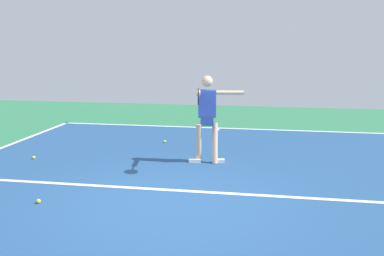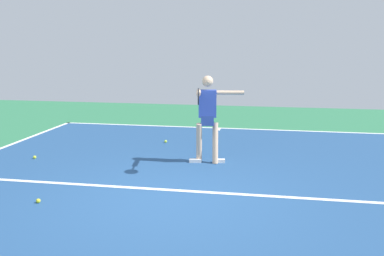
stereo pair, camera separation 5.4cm
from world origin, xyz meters
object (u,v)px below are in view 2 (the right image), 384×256
tennis_player (208,114)px  tennis_ball_near_player (35,157)px  tennis_ball_centre_court (166,141)px  tennis_ball_by_sideline (38,201)px

tennis_player → tennis_ball_near_player: size_ratio=26.11×
tennis_ball_centre_court → tennis_ball_near_player: (2.28, 1.92, 0.00)m
tennis_ball_by_sideline → tennis_ball_near_player: same height
tennis_ball_near_player → tennis_player: bearing=-174.6°
tennis_player → tennis_ball_near_player: bearing=-4.0°
tennis_ball_by_sideline → tennis_ball_near_player: size_ratio=1.00×
tennis_ball_centre_court → tennis_ball_by_sideline: (0.88, 4.23, 0.00)m
tennis_player → tennis_ball_near_player: tennis_player is taller
tennis_ball_centre_court → tennis_ball_by_sideline: 4.32m
tennis_ball_by_sideline → tennis_ball_near_player: 2.69m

